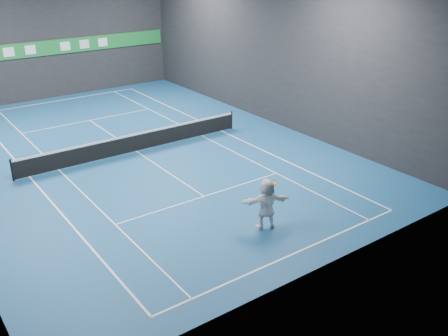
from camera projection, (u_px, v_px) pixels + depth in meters
ground at (136, 151)px, 26.12m from camera, size 26.00×26.00×0.00m
wall_back at (45, 33)px, 33.98m from camera, size 18.00×0.10×9.00m
wall_front at (326, 142)px, 14.65m from camera, size 18.00×0.10×9.00m
wall_right at (270, 47)px, 29.13m from camera, size 0.10×26.00×9.00m
baseline_near at (292, 254)px, 17.28m from camera, size 10.98×0.08×0.01m
baseline_far at (60, 100)px, 34.96m from camera, size 10.98×0.08×0.01m
sideline_doubles_left at (30, 177)px, 23.18m from camera, size 0.08×23.78×0.01m
sideline_doubles_right at (222, 131)px, 29.06m from camera, size 0.08×23.78×0.01m
sideline_singles_left at (59, 170)px, 23.92m from camera, size 0.06×23.78×0.01m
sideline_singles_right at (202, 136)px, 28.32m from camera, size 0.06×23.78×0.01m
service_line_near at (204, 196)px, 21.36m from camera, size 8.23×0.06×0.01m
service_line_far at (90, 120)px, 30.88m from camera, size 8.23×0.06×0.01m
center_service_line at (136, 151)px, 26.12m from camera, size 0.06×12.80×0.01m
player at (266, 204)px, 18.59m from camera, size 1.95×1.28×2.01m
tennis_ball at (257, 160)px, 17.68m from camera, size 0.07×0.07×0.07m
tennis_net at (136, 142)px, 25.91m from camera, size 12.50×0.10×1.07m
sponsor_banner at (48, 48)px, 34.33m from camera, size 17.64×0.11×1.00m
tennis_racket at (273, 184)px, 18.52m from camera, size 0.42×0.39×0.52m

